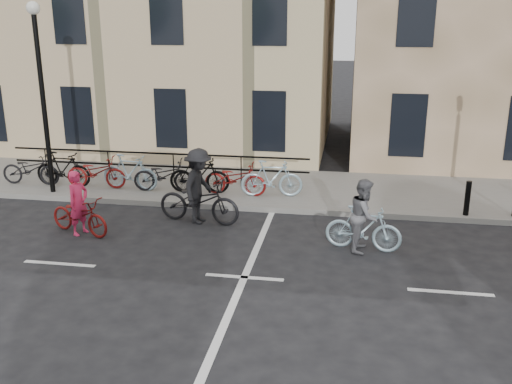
% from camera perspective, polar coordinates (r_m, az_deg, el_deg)
% --- Properties ---
extents(ground, '(120.00, 120.00, 0.00)m').
position_cam_1_polar(ground, '(11.62, -1.17, -8.54)').
color(ground, black).
rests_on(ground, ground).
extents(sidewalk, '(46.00, 4.00, 0.15)m').
position_cam_1_polar(sidewalk, '(18.03, -10.19, 0.91)').
color(sidewalk, slate).
rests_on(sidewalk, ground).
extents(building_west, '(20.00, 10.00, 10.00)m').
position_cam_1_polar(building_west, '(25.73, -16.43, 16.75)').
color(building_west, '#CCBD89').
rests_on(building_west, sidewalk).
extents(lamp_post, '(0.36, 0.36, 5.28)m').
position_cam_1_polar(lamp_post, '(17.01, -20.75, 10.85)').
color(lamp_post, black).
rests_on(lamp_post, sidewalk).
extents(bollard_east, '(0.14, 0.14, 0.90)m').
position_cam_1_polar(bollard_east, '(15.50, 20.38, -0.59)').
color(bollard_east, black).
rests_on(bollard_east, sidewalk).
extents(parked_bikes, '(9.35, 1.23, 1.05)m').
position_cam_1_polar(parked_bikes, '(16.97, -10.94, 1.84)').
color(parked_bikes, black).
rests_on(parked_bikes, sidewalk).
extents(cyclist_pink, '(1.86, 1.18, 1.57)m').
position_cam_1_polar(cyclist_pink, '(14.31, -17.26, -1.95)').
color(cyclist_pink, maroon).
rests_on(cyclist_pink, ground).
extents(cyclist_grey, '(1.76, 0.89, 1.65)m').
position_cam_1_polar(cyclist_grey, '(12.90, 10.73, -2.95)').
color(cyclist_grey, '#99B9C8').
rests_on(cyclist_grey, ground).
extents(cyclist_dark, '(2.25, 1.34, 1.92)m').
position_cam_1_polar(cyclist_dark, '(14.43, -5.74, -0.19)').
color(cyclist_dark, black).
rests_on(cyclist_dark, ground).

